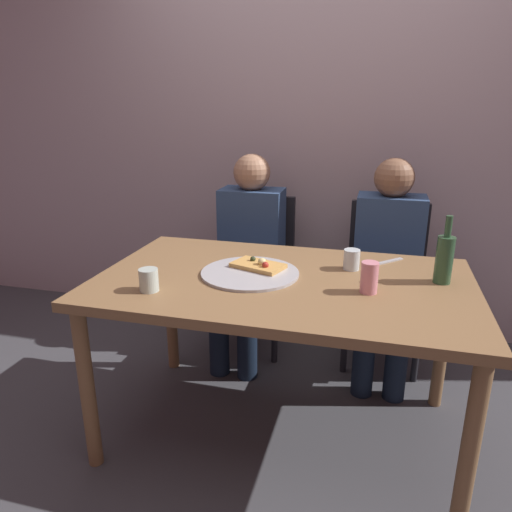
# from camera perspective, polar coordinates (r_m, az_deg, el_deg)

# --- Properties ---
(ground_plane) EXTENTS (8.00, 8.00, 0.00)m
(ground_plane) POSITION_cam_1_polar(r_m,az_deg,el_deg) (2.34, 2.94, -20.20)
(ground_plane) COLOR #424247
(back_wall) EXTENTS (6.00, 0.10, 2.60)m
(back_wall) POSITION_cam_1_polar(r_m,az_deg,el_deg) (3.05, 8.32, 15.19)
(back_wall) COLOR #B29EA3
(back_wall) RESTS_ON ground_plane
(dining_table) EXTENTS (1.54, 0.91, 0.75)m
(dining_table) POSITION_cam_1_polar(r_m,az_deg,el_deg) (1.99, 3.25, -4.81)
(dining_table) COLOR olive
(dining_table) RESTS_ON ground_plane
(pizza_tray) EXTENTS (0.41, 0.41, 0.01)m
(pizza_tray) POSITION_cam_1_polar(r_m,az_deg,el_deg) (2.00, -0.73, -2.06)
(pizza_tray) COLOR #ADADB2
(pizza_tray) RESTS_ON dining_table
(pizza_slice_last) EXTENTS (0.25, 0.19, 0.05)m
(pizza_slice_last) POSITION_cam_1_polar(r_m,az_deg,el_deg) (2.04, 0.30, -1.09)
(pizza_slice_last) COLOR tan
(pizza_slice_last) RESTS_ON pizza_tray
(wine_bottle) EXTENTS (0.07, 0.07, 0.28)m
(wine_bottle) POSITION_cam_1_polar(r_m,az_deg,el_deg) (2.02, 21.74, -0.23)
(wine_bottle) COLOR #2D5133
(wine_bottle) RESTS_ON dining_table
(tumbler_near) EXTENTS (0.07, 0.07, 0.09)m
(tumbler_near) POSITION_cam_1_polar(r_m,az_deg,el_deg) (2.09, 11.44, -0.42)
(tumbler_near) COLOR silver
(tumbler_near) RESTS_ON dining_table
(tumbler_far) EXTENTS (0.07, 0.07, 0.09)m
(tumbler_far) POSITION_cam_1_polar(r_m,az_deg,el_deg) (1.86, -12.79, -2.84)
(tumbler_far) COLOR #B7C6BC
(tumbler_far) RESTS_ON dining_table
(soda_can) EXTENTS (0.07, 0.07, 0.12)m
(soda_can) POSITION_cam_1_polar(r_m,az_deg,el_deg) (1.85, 13.49, -2.53)
(soda_can) COLOR pink
(soda_can) RESTS_ON dining_table
(table_knife) EXTENTS (0.17, 0.17, 0.01)m
(table_knife) POSITION_cam_1_polar(r_m,az_deg,el_deg) (2.22, 15.20, -0.75)
(table_knife) COLOR #B7B7BC
(table_knife) RESTS_ON dining_table
(chair_left) EXTENTS (0.44, 0.44, 0.90)m
(chair_left) POSITION_cam_1_polar(r_m,az_deg,el_deg) (2.90, -0.16, -0.64)
(chair_left) COLOR black
(chair_left) RESTS_ON ground_plane
(chair_right) EXTENTS (0.44, 0.44, 0.90)m
(chair_right) POSITION_cam_1_polar(r_m,az_deg,el_deg) (2.82, 15.31, -1.92)
(chair_right) COLOR black
(chair_right) RESTS_ON ground_plane
(guest_in_sweater) EXTENTS (0.36, 0.56, 1.17)m
(guest_in_sweater) POSITION_cam_1_polar(r_m,az_deg,el_deg) (2.72, -0.98, 0.91)
(guest_in_sweater) COLOR navy
(guest_in_sweater) RESTS_ON ground_plane
(guest_in_beanie) EXTENTS (0.36, 0.56, 1.17)m
(guest_in_beanie) POSITION_cam_1_polar(r_m,az_deg,el_deg) (2.63, 15.53, -0.41)
(guest_in_beanie) COLOR navy
(guest_in_beanie) RESTS_ON ground_plane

